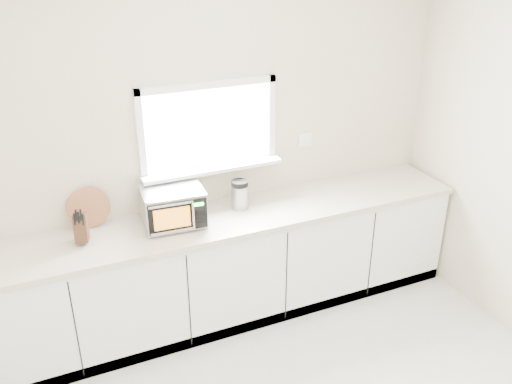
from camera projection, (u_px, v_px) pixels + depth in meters
back_wall at (209, 149)px, 4.22m from camera, size 4.00×0.17×2.70m
cabinets at (225, 268)px, 4.36m from camera, size 3.92×0.60×0.88m
countertop at (224, 219)px, 4.16m from camera, size 3.92×0.64×0.04m
microwave at (173, 207)px, 3.97m from camera, size 0.46×0.40×0.28m
knife_block at (81, 227)px, 3.76m from camera, size 0.12×0.20×0.27m
cutting_board at (89, 208)px, 3.94m from camera, size 0.31×0.07×0.31m
coffee_grinder at (240, 194)px, 4.23m from camera, size 0.16×0.16×0.24m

